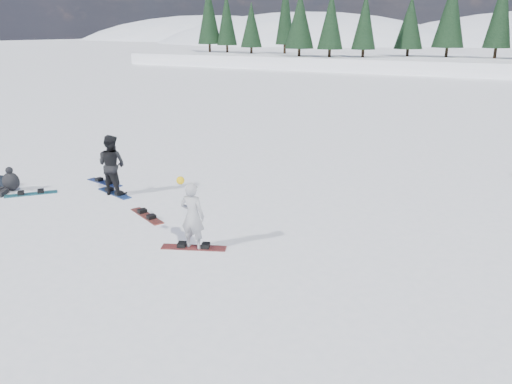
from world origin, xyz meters
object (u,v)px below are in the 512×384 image
Objects in this scene: snowboarder_man at (112,165)px; snowboard_loose_a at (31,194)px; gear_bag at (3,181)px; snowboarder_woman at (192,216)px; snowboard_loose_c at (105,183)px; snowboard_loose_b at (147,216)px; seated_rider at (10,182)px.

snowboarder_man is 1.23× the size of snowboard_loose_a.
gear_bag is 1.56m from snowboard_loose_a.
snowboarder_woman is 4.99m from snowboarder_man.
snowboarder_woman is 0.94× the size of snowboarder_man.
gear_bag is 3.20m from snowboard_loose_c.
snowboarder_woman is 1.15× the size of snowboard_loose_b.
snowboarder_woman is 1.15× the size of snowboard_loose_a.
snowboard_loose_b is at bearing -33.13° from snowboarder_woman.
seated_rider is 5.23m from snowboard_loose_b.
snowboard_loose_b is (5.92, 0.06, -0.14)m from gear_bag.
snowboarder_woman is at bearing -0.80° from snowboard_loose_b.
seated_rider is at bearing 136.44° from snowboard_loose_a.
gear_bag is at bearing 11.67° from snowboarder_man.
snowboard_loose_c is at bearing 34.33° from gear_bag.
snowboarder_woman reaches higher than gear_bag.
snowboarder_woman is at bearing -28.61° from seated_rider.
snowboarder_man is at bearing 16.74° from gear_bag.
snowboard_loose_c is at bearing 11.86° from snowboard_loose_a.
gear_bag is at bearing -15.18° from snowboarder_woman.
snowboarder_woman is at bearing -18.31° from snowboard_loose_c.
seated_rider reaches higher than snowboard_loose_c.
snowboarder_man is at bearing -33.49° from snowboarder_woman.
snowboarder_man is at bearing 1.56° from seated_rider.
gear_bag is at bearing 124.70° from snowboard_loose_a.
snowboard_loose_a is (0.84, 0.08, -0.28)m from seated_rider.
snowboard_loose_a and snowboard_loose_c have the same top height.
snowboarder_woman reaches higher than snowboard_loose_b.
snowboarder_woman is 8.32m from gear_bag.
snowboard_loose_b is (4.38, 0.23, 0.00)m from snowboard_loose_a.
snowboarder_man reaches higher than snowboarder_woman.
seated_rider is at bearing -13.95° from snowboarder_woman.
snowboard_loose_c is (-1.09, 0.68, -0.91)m from snowboarder_man.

